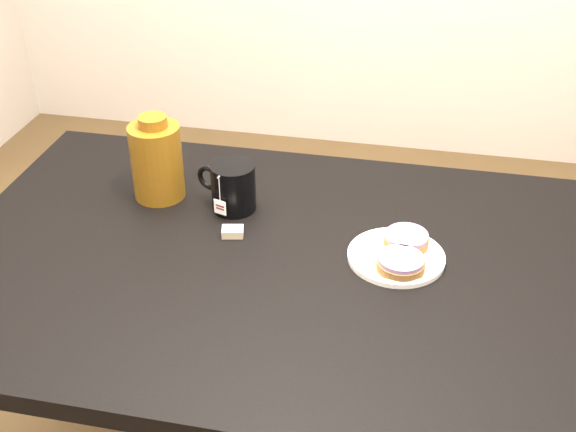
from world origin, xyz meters
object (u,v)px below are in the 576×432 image
at_px(plate, 396,256).
at_px(bagel_front, 401,263).
at_px(mug, 232,187).
at_px(bagel_package, 157,160).
at_px(bagel_back, 406,239).
at_px(teabag_pouch, 233,232).
at_px(table, 286,291).

bearing_deg(plate, bagel_front, -76.20).
height_order(bagel_front, mug, mug).
xyz_separation_m(mug, bagel_package, (-0.18, 0.02, 0.04)).
relative_size(bagel_back, bagel_package, 0.58).
bearing_deg(teabag_pouch, bagel_back, 3.80).
height_order(table, bagel_front, bagel_front).
height_order(plate, bagel_back, bagel_back).
bearing_deg(plate, bagel_back, 66.72).
xyz_separation_m(table, mug, (-0.16, 0.16, 0.14)).
relative_size(plate, teabag_pouch, 4.36).
bearing_deg(teabag_pouch, plate, -2.38).
bearing_deg(teabag_pouch, mug, 104.62).
bearing_deg(mug, plate, -0.27).
distance_m(plate, bagel_package, 0.58).
distance_m(plate, teabag_pouch, 0.35).
height_order(bagel_back, teabag_pouch, bagel_back).
height_order(mug, bagel_package, bagel_package).
xyz_separation_m(plate, bagel_front, (0.01, -0.05, 0.02)).
bearing_deg(table, bagel_front, -0.38).
relative_size(bagel_back, bagel_front, 1.05).
relative_size(table, teabag_pouch, 31.11).
height_order(bagel_back, bagel_front, same).
bearing_deg(bagel_front, plate, 103.80).
distance_m(table, bagel_front, 0.25).
relative_size(teabag_pouch, bagel_package, 0.23).
bearing_deg(teabag_pouch, bagel_front, -9.49).
relative_size(bagel_back, mug, 0.74).
height_order(table, mug, mug).
relative_size(mug, teabag_pouch, 3.42).
bearing_deg(bagel_front, table, 179.62).
xyz_separation_m(bagel_back, teabag_pouch, (-0.36, -0.02, -0.01)).
distance_m(table, bagel_package, 0.42).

